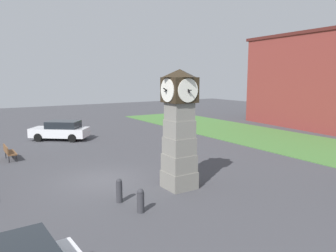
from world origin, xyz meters
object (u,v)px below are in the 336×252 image
(clock_tower, at_px, (179,130))
(bollard_near_tower, at_px, (141,200))
(bollard_mid_row, at_px, (119,190))
(bench, at_px, (9,152))
(car_end_of_row, at_px, (61,130))

(clock_tower, xyz_separation_m, bollard_near_tower, (1.49, -2.74, -2.20))
(clock_tower, relative_size, bollard_mid_row, 5.40)
(clock_tower, bearing_deg, bollard_mid_row, -86.93)
(bollard_mid_row, distance_m, bench, 10.12)
(bollard_near_tower, bearing_deg, clock_tower, 118.59)
(bollard_near_tower, bearing_deg, car_end_of_row, 175.93)
(clock_tower, distance_m, bench, 11.41)
(clock_tower, bearing_deg, bench, -148.29)
(clock_tower, bearing_deg, bollard_near_tower, -61.41)
(bollard_mid_row, relative_size, car_end_of_row, 0.22)
(bollard_near_tower, distance_m, car_end_of_row, 15.85)
(clock_tower, relative_size, bollard_near_tower, 5.82)
(bollard_near_tower, xyz_separation_m, bollard_mid_row, (-1.33, -0.27, 0.04))
(clock_tower, distance_m, bollard_mid_row, 3.70)
(car_end_of_row, xyz_separation_m, bench, (4.78, -4.28, -0.25))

